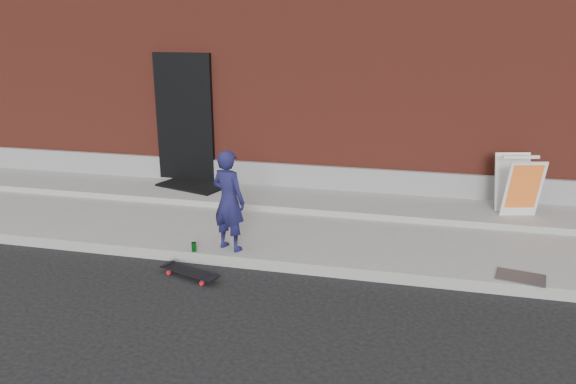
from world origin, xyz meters
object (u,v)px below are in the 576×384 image
(pizza_sign, at_px, (518,185))
(soda_can, at_px, (194,247))
(skateboard, at_px, (190,272))
(child, at_px, (229,201))

(pizza_sign, distance_m, soda_can, 4.86)
(skateboard, bearing_deg, child, 65.03)
(skateboard, relative_size, pizza_sign, 0.90)
(child, xyz_separation_m, skateboard, (-0.31, -0.66, -0.75))
(skateboard, height_order, pizza_sign, pizza_sign)
(skateboard, xyz_separation_m, pizza_sign, (4.15, 2.73, 0.63))
(child, relative_size, pizza_sign, 1.49)
(skateboard, bearing_deg, pizza_sign, 33.35)
(child, relative_size, skateboard, 1.65)
(child, distance_m, skateboard, 1.04)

